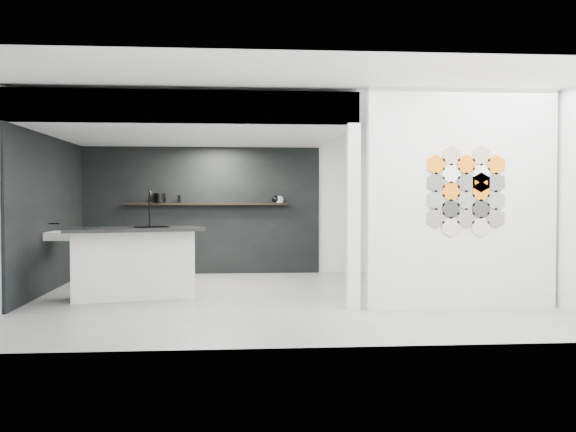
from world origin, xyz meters
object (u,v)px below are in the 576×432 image
at_px(kettle, 276,199).
at_px(glass_bowl, 280,200).
at_px(kitchen_island, 132,262).
at_px(utensil_cup, 164,200).
at_px(stockpot, 160,198).
at_px(glass_vase, 280,199).
at_px(partition_panel, 462,199).
at_px(bottle_dark, 179,199).
at_px(wall_basin, 63,236).

relative_size(kettle, glass_bowl, 1.04).
height_order(kitchen_island, utensil_cup, kitchen_island).
relative_size(stockpot, glass_vase, 1.72).
xyz_separation_m(stockpot, glass_vase, (2.20, 0.00, -0.02)).
height_order(partition_panel, glass_bowl, partition_panel).
bearing_deg(partition_panel, kitchen_island, 164.95).
height_order(glass_vase, bottle_dark, bottle_dark).
distance_m(bottle_dark, utensil_cup, 0.28).
bearing_deg(glass_bowl, glass_vase, 0.00).
bearing_deg(wall_basin, utensil_cup, 58.45).
relative_size(kitchen_island, bottle_dark, 14.41).
relative_size(partition_panel, glass_bowl, 18.58).
xyz_separation_m(kitchen_island, kettle, (2.20, 2.70, 0.87)).
relative_size(wall_basin, stockpot, 2.84).
bearing_deg(wall_basin, glass_vase, 31.35).
bearing_deg(utensil_cup, stockpot, 180.00).
bearing_deg(bottle_dark, stockpot, 180.00).
bearing_deg(wall_basin, partition_panel, -18.23).
relative_size(stockpot, glass_bowl, 1.40).
bearing_deg(kitchen_island, partition_panel, -29.44).
bearing_deg(utensil_cup, glass_vase, 0.00).
xyz_separation_m(kitchen_island, stockpot, (0.07, 2.70, 0.89)).
relative_size(bottle_dark, utensil_cup, 1.46).
distance_m(kettle, utensil_cup, 2.06).
distance_m(kitchen_island, glass_vase, 3.63).
distance_m(stockpot, kettle, 2.13).
distance_m(kitchen_island, glass_bowl, 3.63).
bearing_deg(kettle, bottle_dark, 175.72).
bearing_deg(glass_vase, kettle, 180.00).
xyz_separation_m(wall_basin, glass_vase, (3.39, 2.07, 0.53)).
xyz_separation_m(partition_panel, bottle_dark, (-3.92, 3.87, -0.01)).
height_order(wall_basin, glass_bowl, glass_bowl).
xyz_separation_m(partition_panel, kettle, (-2.14, 3.87, -0.01)).
bearing_deg(wall_basin, stockpot, 60.00).
bearing_deg(stockpot, utensil_cup, 0.00).
bearing_deg(glass_bowl, wall_basin, -148.65).
distance_m(kitchen_island, bottle_dark, 2.87).
bearing_deg(wall_basin, bottle_dark, 53.17).
relative_size(kettle, bottle_dark, 1.11).
distance_m(kettle, glass_vase, 0.06).
height_order(partition_panel, kitchen_island, partition_panel).
height_order(wall_basin, glass_vase, glass_vase).
bearing_deg(utensil_cup, glass_bowl, 0.00).
bearing_deg(utensil_cup, bottle_dark, 0.00).
xyz_separation_m(wall_basin, kitchen_island, (1.13, -0.63, -0.34)).
bearing_deg(wall_basin, glass_bowl, 31.35).
height_order(wall_basin, utensil_cup, utensil_cup).
relative_size(kitchen_island, kettle, 13.00).
height_order(kitchen_island, kettle, kitchen_island).
height_order(glass_bowl, utensil_cup, glass_bowl).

